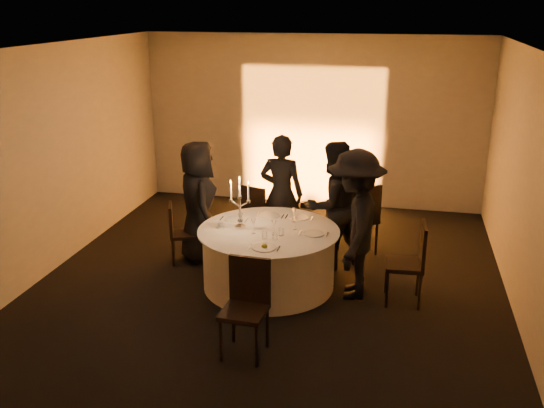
% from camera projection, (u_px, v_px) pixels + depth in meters
% --- Properties ---
extents(floor, '(7.00, 7.00, 0.00)m').
position_uv_depth(floor, '(269.00, 285.00, 7.89)').
color(floor, black).
rests_on(floor, ground).
extents(ceiling, '(7.00, 7.00, 0.00)m').
position_uv_depth(ceiling, '(268.00, 48.00, 6.93)').
color(ceiling, silver).
rests_on(ceiling, wall_back).
extents(wall_back, '(7.00, 0.00, 7.00)m').
position_uv_depth(wall_back, '(312.00, 122.00, 10.65)').
color(wall_back, beige).
rests_on(wall_back, floor).
extents(wall_front, '(7.00, 0.00, 7.00)m').
position_uv_depth(wall_front, '(157.00, 309.00, 4.17)').
color(wall_front, beige).
rests_on(wall_front, floor).
extents(wall_left, '(0.00, 7.00, 7.00)m').
position_uv_depth(wall_left, '(48.00, 161.00, 8.02)').
color(wall_left, beige).
rests_on(wall_left, floor).
extents(wall_right, '(0.00, 7.00, 7.00)m').
position_uv_depth(wall_right, '(529.00, 190.00, 6.80)').
color(wall_right, beige).
rests_on(wall_right, floor).
extents(uplighter_fixture, '(0.25, 0.12, 0.10)m').
position_uv_depth(uplighter_fixture, '(308.00, 205.00, 10.84)').
color(uplighter_fixture, black).
rests_on(uplighter_fixture, floor).
extents(banquet_table, '(1.80, 1.80, 0.77)m').
position_uv_depth(banquet_table, '(269.00, 258.00, 7.77)').
color(banquet_table, black).
rests_on(banquet_table, floor).
extents(chair_left, '(0.48, 0.48, 0.86)m').
position_uv_depth(chair_left, '(179.00, 230.00, 8.46)').
color(chair_left, black).
rests_on(chair_left, floor).
extents(chair_back_left, '(0.51, 0.51, 0.92)m').
position_uv_depth(chair_back_left, '(257.00, 211.00, 9.10)').
color(chair_back_left, black).
rests_on(chair_back_left, floor).
extents(chair_back_right, '(0.65, 0.65, 1.07)m').
position_uv_depth(chair_back_right, '(361.00, 215.00, 8.65)').
color(chair_back_right, black).
rests_on(chair_back_right, floor).
extents(chair_right, '(0.47, 0.47, 1.03)m').
position_uv_depth(chair_right, '(412.00, 258.00, 7.27)').
color(chair_right, black).
rests_on(chair_right, floor).
extents(chair_front, '(0.47, 0.47, 1.02)m').
position_uv_depth(chair_front, '(247.00, 301.00, 6.25)').
color(chair_front, black).
rests_on(chair_front, floor).
extents(guest_left, '(0.89, 1.00, 1.71)m').
position_uv_depth(guest_left, '(198.00, 201.00, 8.45)').
color(guest_left, black).
rests_on(guest_left, floor).
extents(guest_back_left, '(0.66, 0.46, 1.75)m').
position_uv_depth(guest_back_left, '(281.00, 194.00, 8.72)').
color(guest_back_left, black).
rests_on(guest_back_left, floor).
extents(guest_back_right, '(1.09, 1.07, 1.77)m').
position_uv_depth(guest_back_right, '(332.00, 205.00, 8.21)').
color(guest_back_right, black).
rests_on(guest_back_right, floor).
extents(guest_right, '(0.72, 1.22, 1.87)m').
position_uv_depth(guest_right, '(355.00, 225.00, 7.35)').
color(guest_right, black).
rests_on(guest_right, floor).
extents(plate_left, '(0.36, 0.24, 0.01)m').
position_uv_depth(plate_left, '(234.00, 219.00, 8.00)').
color(plate_left, white).
rests_on(plate_left, banquet_table).
extents(plate_back_left, '(0.35, 0.26, 0.01)m').
position_uv_depth(plate_back_left, '(270.00, 215.00, 8.14)').
color(plate_back_left, white).
rests_on(plate_back_left, banquet_table).
extents(plate_back_right, '(0.36, 0.27, 0.01)m').
position_uv_depth(plate_back_right, '(299.00, 217.00, 8.07)').
color(plate_back_right, white).
rests_on(plate_back_right, banquet_table).
extents(plate_right, '(0.36, 0.26, 0.01)m').
position_uv_depth(plate_right, '(314.00, 234.00, 7.50)').
color(plate_right, white).
rests_on(plate_right, banquet_table).
extents(plate_front, '(0.36, 0.29, 0.08)m').
position_uv_depth(plate_front, '(264.00, 247.00, 7.08)').
color(plate_front, white).
rests_on(plate_front, banquet_table).
extents(coffee_cup, '(0.11, 0.11, 0.07)m').
position_uv_depth(coffee_cup, '(220.00, 225.00, 7.72)').
color(coffee_cup, white).
rests_on(coffee_cup, banquet_table).
extents(candelabra, '(0.29, 0.14, 0.68)m').
position_uv_depth(candelabra, '(240.00, 210.00, 7.66)').
color(candelabra, silver).
rests_on(candelabra, banquet_table).
extents(wine_glass_a, '(0.07, 0.07, 0.19)m').
position_uv_depth(wine_glass_a, '(241.00, 218.00, 7.67)').
color(wine_glass_a, white).
rests_on(wine_glass_a, banquet_table).
extents(wine_glass_b, '(0.07, 0.07, 0.19)m').
position_uv_depth(wine_glass_b, '(295.00, 220.00, 7.61)').
color(wine_glass_b, white).
rests_on(wine_glass_b, banquet_table).
extents(wine_glass_c, '(0.07, 0.07, 0.19)m').
position_uv_depth(wine_glass_c, '(274.00, 225.00, 7.43)').
color(wine_glass_c, white).
rests_on(wine_glass_c, banquet_table).
extents(wine_glass_d, '(0.07, 0.07, 0.19)m').
position_uv_depth(wine_glass_d, '(253.00, 223.00, 7.49)').
color(wine_glass_d, white).
rests_on(wine_glass_d, banquet_table).
extents(wine_glass_e, '(0.07, 0.07, 0.19)m').
position_uv_depth(wine_glass_e, '(294.00, 212.00, 7.87)').
color(wine_glass_e, white).
rests_on(wine_glass_e, banquet_table).
extents(tumbler_a, '(0.07, 0.07, 0.09)m').
position_uv_depth(tumbler_a, '(265.00, 235.00, 7.36)').
color(tumbler_a, white).
rests_on(tumbler_a, banquet_table).
extents(tumbler_b, '(0.07, 0.07, 0.09)m').
position_uv_depth(tumbler_b, '(281.00, 232.00, 7.45)').
color(tumbler_b, white).
rests_on(tumbler_b, banquet_table).
extents(tumbler_c, '(0.07, 0.07, 0.09)m').
position_uv_depth(tumbler_c, '(275.00, 236.00, 7.32)').
color(tumbler_c, white).
rests_on(tumbler_c, banquet_table).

